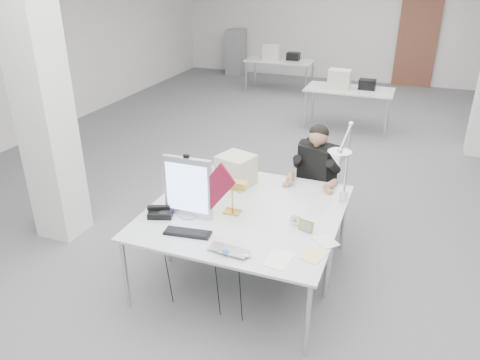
# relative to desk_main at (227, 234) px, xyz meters

# --- Properties ---
(room_shell) EXTENTS (10.04, 14.04, 3.24)m
(room_shell) POSITION_rel_desk_main_xyz_m (0.04, 2.63, 0.95)
(room_shell) COLOR #59595C
(room_shell) RESTS_ON ground
(desk_main) EXTENTS (1.80, 0.90, 0.02)m
(desk_main) POSITION_rel_desk_main_xyz_m (0.00, 0.00, 0.00)
(desk_main) COLOR silver
(desk_main) RESTS_ON room_shell
(desk_second) EXTENTS (1.80, 0.90, 0.02)m
(desk_second) POSITION_rel_desk_main_xyz_m (0.00, 0.90, 0.00)
(desk_second) COLOR silver
(desk_second) RESTS_ON room_shell
(bg_desk_a) EXTENTS (1.60, 0.80, 0.02)m
(bg_desk_a) POSITION_rel_desk_main_xyz_m (0.20, 5.50, 0.00)
(bg_desk_a) COLOR silver
(bg_desk_a) RESTS_ON room_shell
(bg_desk_b) EXTENTS (1.60, 0.80, 0.02)m
(bg_desk_b) POSITION_rel_desk_main_xyz_m (-1.80, 7.70, 0.00)
(bg_desk_b) COLOR silver
(bg_desk_b) RESTS_ON room_shell
(filing_cabinet) EXTENTS (0.45, 0.55, 1.20)m
(filing_cabinet) POSITION_rel_desk_main_xyz_m (-3.50, 9.15, -0.14)
(filing_cabinet) COLOR gray
(filing_cabinet) RESTS_ON room_shell
(office_chair) EXTENTS (0.68, 0.68, 1.08)m
(office_chair) POSITION_rel_desk_main_xyz_m (0.46, 1.54, -0.20)
(office_chair) COLOR black
(office_chair) RESTS_ON room_shell
(seated_person) EXTENTS (0.62, 0.69, 0.85)m
(seated_person) POSITION_rel_desk_main_xyz_m (0.46, 1.49, 0.16)
(seated_person) COLOR black
(seated_person) RESTS_ON office_chair
(monitor) EXTENTS (0.47, 0.06, 0.58)m
(monitor) POSITION_rel_desk_main_xyz_m (-0.46, 0.17, 0.30)
(monitor) COLOR silver
(monitor) RESTS_ON desk_main
(pennant) EXTENTS (0.47, 0.20, 0.54)m
(pennant) POSITION_rel_desk_main_xyz_m (-0.17, 0.14, 0.36)
(pennant) COLOR maroon
(pennant) RESTS_ON monitor
(keyboard) EXTENTS (0.43, 0.19, 0.02)m
(keyboard) POSITION_rel_desk_main_xyz_m (-0.32, -0.13, 0.02)
(keyboard) COLOR black
(keyboard) RESTS_ON desk_main
(laptop) EXTENTS (0.36, 0.25, 0.03)m
(laptop) POSITION_rel_desk_main_xyz_m (0.12, -0.32, 0.03)
(laptop) COLOR #AEAEB3
(laptop) RESTS_ON desk_main
(mouse) EXTENTS (0.11, 0.08, 0.04)m
(mouse) POSITION_rel_desk_main_xyz_m (0.28, -0.29, 0.03)
(mouse) COLOR #B6B6BB
(mouse) RESTS_ON desk_main
(bankers_lamp) EXTENTS (0.28, 0.12, 0.31)m
(bankers_lamp) POSITION_rel_desk_main_xyz_m (-0.09, 0.36, 0.17)
(bankers_lamp) COLOR #DF9345
(bankers_lamp) RESTS_ON desk_main
(desk_phone) EXTENTS (0.28, 0.26, 0.06)m
(desk_phone) POSITION_rel_desk_main_xyz_m (-0.70, 0.08, 0.04)
(desk_phone) COLOR black
(desk_phone) RESTS_ON desk_main
(picture_frame_left) EXTENTS (0.15, 0.06, 0.11)m
(picture_frame_left) POSITION_rel_desk_main_xyz_m (-0.64, 0.37, 0.07)
(picture_frame_left) COLOR #AF784B
(picture_frame_left) RESTS_ON desk_main
(picture_frame_right) EXTENTS (0.14, 0.07, 0.11)m
(picture_frame_right) POSITION_rel_desk_main_xyz_m (0.64, 0.28, 0.07)
(picture_frame_right) COLOR tan
(picture_frame_right) RESTS_ON desk_main
(desk_clock) EXTENTS (0.10, 0.04, 0.10)m
(desk_clock) POSITION_rel_desk_main_xyz_m (0.52, 0.36, 0.06)
(desk_clock) COLOR silver
(desk_clock) RESTS_ON desk_main
(paper_stack_a) EXTENTS (0.22, 0.29, 0.01)m
(paper_stack_a) POSITION_rel_desk_main_xyz_m (0.54, -0.22, 0.02)
(paper_stack_a) COLOR white
(paper_stack_a) RESTS_ON desk_main
(paper_stack_b) EXTENTS (0.22, 0.27, 0.01)m
(paper_stack_b) POSITION_rel_desk_main_xyz_m (0.79, -0.06, 0.02)
(paper_stack_b) COLOR #EBD98C
(paper_stack_b) RESTS_ON desk_main
(paper_stack_c) EXTENTS (0.26, 0.25, 0.01)m
(paper_stack_c) POSITION_rel_desk_main_xyz_m (0.84, 0.18, 0.02)
(paper_stack_c) COLOR white
(paper_stack_c) RESTS_ON desk_main
(beige_monitor) EXTENTS (0.42, 0.41, 0.32)m
(beige_monitor) POSITION_rel_desk_main_xyz_m (-0.29, 0.97, 0.17)
(beige_monitor) COLOR #BDB69D
(beige_monitor) RESTS_ON desk_second
(architect_lamp) EXTENTS (0.30, 0.66, 0.81)m
(architect_lamp) POSITION_rel_desk_main_xyz_m (0.85, 0.73, 0.42)
(architect_lamp) COLOR #BAB9BE
(architect_lamp) RESTS_ON desk_second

